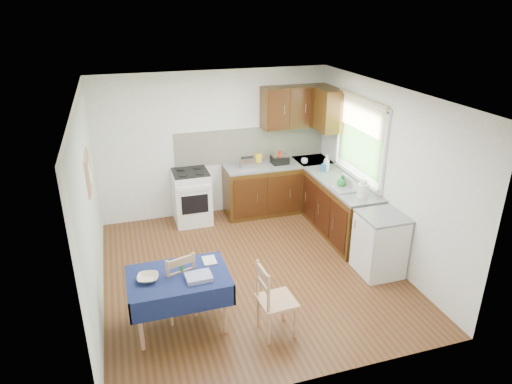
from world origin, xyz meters
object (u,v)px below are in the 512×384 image
object	(u,v)px
toaster	(247,162)
dish_rack	(348,188)
dining_table	(179,283)
chair_far	(178,283)
chair_near	(273,298)
sandwich_press	(280,159)
kettle	(363,189)

from	to	relation	value
toaster	dish_rack	world-z (taller)	dish_rack
dining_table	chair_far	xyz separation A→B (m)	(0.01, 0.17, -0.11)
dining_table	chair_far	world-z (taller)	chair_far
chair_near	sandwich_press	size ratio (longest dim) A/B	3.17
dining_table	sandwich_press	world-z (taller)	sandwich_press
dining_table	sandwich_press	bearing A→B (deg)	53.60
dish_rack	kettle	world-z (taller)	kettle
kettle	toaster	bearing A→B (deg)	125.85
sandwich_press	dining_table	bearing A→B (deg)	-107.11
toaster	dish_rack	size ratio (longest dim) A/B	0.56
chair_far	chair_near	world-z (taller)	chair_near
chair_near	dish_rack	distance (m)	2.50
chair_near	toaster	xyz separation A→B (m)	(0.60, 3.08, 0.51)
chair_near	dish_rack	world-z (taller)	dish_rack
dining_table	toaster	distance (m)	3.10
toaster	sandwich_press	bearing A→B (deg)	17.50
chair_near	kettle	distance (m)	2.36
sandwich_press	chair_far	bearing A→B (deg)	-108.89
toaster	kettle	world-z (taller)	kettle
dining_table	toaster	bearing A→B (deg)	62.02
chair_near	kettle	world-z (taller)	kettle
chair_near	toaster	size ratio (longest dim) A/B	3.61
toaster	sandwich_press	size ratio (longest dim) A/B	0.88
dining_table	kettle	distance (m)	3.00
dish_rack	chair_near	bearing A→B (deg)	-112.79
toaster	dish_rack	distance (m)	1.82
sandwich_press	kettle	xyz separation A→B (m)	(0.64, -1.74, 0.04)
chair_far	sandwich_press	world-z (taller)	sandwich_press
dining_table	toaster	size ratio (longest dim) A/B	4.55
sandwich_press	dish_rack	world-z (taller)	dish_rack
dish_rack	kettle	distance (m)	0.36
dish_rack	kettle	size ratio (longest dim) A/B	1.61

